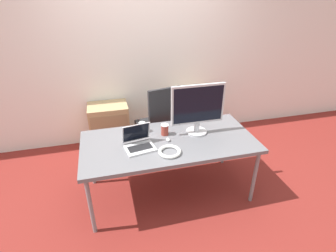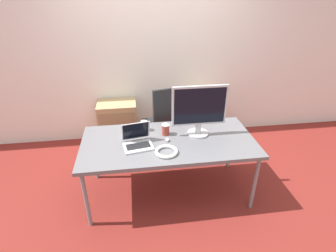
{
  "view_description": "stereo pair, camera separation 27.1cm",
  "coord_description": "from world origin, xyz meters",
  "px_view_note": "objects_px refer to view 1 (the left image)",
  "views": [
    {
      "loc": [
        -0.6,
        -2.29,
        2.15
      ],
      "look_at": [
        0.0,
        0.04,
        0.85
      ],
      "focal_mm": 28.0,
      "sensor_mm": 36.0,
      "label": 1
    },
    {
      "loc": [
        -0.34,
        -2.35,
        2.15
      ],
      "look_at": [
        0.0,
        0.04,
        0.85
      ],
      "focal_mm": 28.0,
      "sensor_mm": 36.0,
      "label": 2
    }
  ],
  "objects_px": {
    "office_chair": "(159,130)",
    "coffee_cup_brown": "(165,130)",
    "coffee_cup_white": "(142,127)",
    "monitor": "(198,108)",
    "cabinet_right": "(190,117)",
    "cabinet_left": "(110,126)",
    "laptop_center": "(139,143)",
    "mouse": "(168,140)",
    "cable_coil": "(170,151)"
  },
  "relations": [
    {
      "from": "mouse",
      "to": "office_chair",
      "type": "bearing_deg",
      "value": 84.59
    },
    {
      "from": "cabinet_right",
      "to": "cable_coil",
      "type": "distance_m",
      "value": 1.62
    },
    {
      "from": "coffee_cup_brown",
      "to": "office_chair",
      "type": "bearing_deg",
      "value": 83.36
    },
    {
      "from": "cabinet_right",
      "to": "laptop_center",
      "type": "bearing_deg",
      "value": -128.72
    },
    {
      "from": "cabinet_left",
      "to": "coffee_cup_brown",
      "type": "xyz_separation_m",
      "value": [
        0.57,
        -1.04,
        0.43
      ]
    },
    {
      "from": "cabinet_left",
      "to": "coffee_cup_brown",
      "type": "distance_m",
      "value": 1.27
    },
    {
      "from": "office_chair",
      "to": "monitor",
      "type": "distance_m",
      "value": 0.95
    },
    {
      "from": "coffee_cup_white",
      "to": "monitor",
      "type": "bearing_deg",
      "value": -16.01
    },
    {
      "from": "coffee_cup_white",
      "to": "cable_coil",
      "type": "height_order",
      "value": "coffee_cup_white"
    },
    {
      "from": "cabinet_left",
      "to": "office_chair",
      "type": "bearing_deg",
      "value": -31.63
    },
    {
      "from": "office_chair",
      "to": "monitor",
      "type": "xyz_separation_m",
      "value": [
        0.28,
        -0.69,
        0.6
      ]
    },
    {
      "from": "mouse",
      "to": "monitor",
      "type": "bearing_deg",
      "value": 15.71
    },
    {
      "from": "laptop_center",
      "to": "monitor",
      "type": "height_order",
      "value": "monitor"
    },
    {
      "from": "monitor",
      "to": "cable_coil",
      "type": "height_order",
      "value": "monitor"
    },
    {
      "from": "coffee_cup_white",
      "to": "cable_coil",
      "type": "bearing_deg",
      "value": -68.9
    },
    {
      "from": "mouse",
      "to": "coffee_cup_white",
      "type": "xyz_separation_m",
      "value": [
        -0.23,
        0.27,
        0.04
      ]
    },
    {
      "from": "cabinet_left",
      "to": "mouse",
      "type": "bearing_deg",
      "value": -64.1
    },
    {
      "from": "laptop_center",
      "to": "monitor",
      "type": "bearing_deg",
      "value": 11.61
    },
    {
      "from": "mouse",
      "to": "coffee_cup_brown",
      "type": "xyz_separation_m",
      "value": [
        -0.0,
        0.14,
        0.05
      ]
    },
    {
      "from": "coffee_cup_brown",
      "to": "coffee_cup_white",
      "type": "bearing_deg",
      "value": 151.11
    },
    {
      "from": "cable_coil",
      "to": "monitor",
      "type": "bearing_deg",
      "value": 39.16
    },
    {
      "from": "monitor",
      "to": "cable_coil",
      "type": "xyz_separation_m",
      "value": [
        -0.39,
        -0.32,
        -0.28
      ]
    },
    {
      "from": "coffee_cup_brown",
      "to": "cable_coil",
      "type": "height_order",
      "value": "coffee_cup_brown"
    },
    {
      "from": "office_chair",
      "to": "cabinet_right",
      "type": "distance_m",
      "value": 0.72
    },
    {
      "from": "monitor",
      "to": "coffee_cup_white",
      "type": "distance_m",
      "value": 0.65
    },
    {
      "from": "office_chair",
      "to": "coffee_cup_brown",
      "type": "relative_size",
      "value": 8.69
    },
    {
      "from": "laptop_center",
      "to": "cabinet_left",
      "type": "bearing_deg",
      "value": 102.04
    },
    {
      "from": "monitor",
      "to": "cable_coil",
      "type": "relative_size",
      "value": 2.58
    },
    {
      "from": "cabinet_left",
      "to": "monitor",
      "type": "bearing_deg",
      "value": -49.46
    },
    {
      "from": "monitor",
      "to": "cabinet_left",
      "type": "bearing_deg",
      "value": 130.54
    },
    {
      "from": "cabinet_left",
      "to": "mouse",
      "type": "xyz_separation_m",
      "value": [
        0.58,
        -1.18,
        0.38
      ]
    },
    {
      "from": "office_chair",
      "to": "mouse",
      "type": "xyz_separation_m",
      "value": [
        -0.07,
        -0.78,
        0.32
      ]
    },
    {
      "from": "coffee_cup_white",
      "to": "coffee_cup_brown",
      "type": "distance_m",
      "value": 0.26
    },
    {
      "from": "coffee_cup_brown",
      "to": "monitor",
      "type": "bearing_deg",
      "value": -6.61
    },
    {
      "from": "mouse",
      "to": "cable_coil",
      "type": "distance_m",
      "value": 0.23
    },
    {
      "from": "mouse",
      "to": "coffee_cup_white",
      "type": "bearing_deg",
      "value": 130.71
    },
    {
      "from": "laptop_center",
      "to": "mouse",
      "type": "bearing_deg",
      "value": 6.86
    },
    {
      "from": "cable_coil",
      "to": "cabinet_left",
      "type": "bearing_deg",
      "value": 110.81
    },
    {
      "from": "office_chair",
      "to": "cabinet_right",
      "type": "bearing_deg",
      "value": 34.08
    },
    {
      "from": "mouse",
      "to": "coffee_cup_brown",
      "type": "bearing_deg",
      "value": 90.27
    },
    {
      "from": "office_chair",
      "to": "coffee_cup_white",
      "type": "bearing_deg",
      "value": -120.35
    },
    {
      "from": "coffee_cup_white",
      "to": "coffee_cup_brown",
      "type": "height_order",
      "value": "coffee_cup_brown"
    },
    {
      "from": "office_chair",
      "to": "cabinet_left",
      "type": "bearing_deg",
      "value": 148.37
    },
    {
      "from": "monitor",
      "to": "mouse",
      "type": "distance_m",
      "value": 0.46
    },
    {
      "from": "office_chair",
      "to": "monitor",
      "type": "relative_size",
      "value": 1.82
    },
    {
      "from": "coffee_cup_brown",
      "to": "laptop_center",
      "type": "bearing_deg",
      "value": -150.43
    },
    {
      "from": "office_chair",
      "to": "coffee_cup_brown",
      "type": "distance_m",
      "value": 0.75
    },
    {
      "from": "mouse",
      "to": "cable_coil",
      "type": "relative_size",
      "value": 0.27
    },
    {
      "from": "office_chair",
      "to": "cabinet_left",
      "type": "xyz_separation_m",
      "value": [
        -0.65,
        0.4,
        -0.06
      ]
    },
    {
      "from": "monitor",
      "to": "mouse",
      "type": "height_order",
      "value": "monitor"
    }
  ]
}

